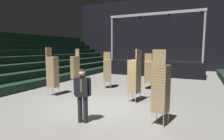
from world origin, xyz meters
TOP-DOWN VIEW (x-y plane):
  - ground_plane at (0.00, 0.00)m, footprint 22.00×30.00m
  - arena_end_wall at (0.00, 15.00)m, footprint 22.00×0.30m
  - stage_riser at (-0.00, 10.13)m, footprint 8.00×2.95m
  - man_with_tie at (0.29, -1.65)m, footprint 0.57×0.33m
  - chair_stack_front_left at (-3.03, 0.58)m, footprint 0.49×0.49m
  - chair_stack_front_right at (1.01, 1.24)m, footprint 0.52×0.52m
  - chair_stack_mid_left at (0.90, 4.04)m, footprint 0.56×0.56m
  - chair_stack_mid_right at (-1.34, 3.25)m, footprint 0.60×0.60m
  - chair_stack_mid_centre at (-3.60, 3.17)m, footprint 0.58×0.58m
  - chair_stack_rear_left at (2.52, -0.74)m, footprint 0.52×0.52m

SIDE VIEW (x-z plane):
  - ground_plane at x=0.00m, z-range -0.10..0.00m
  - stage_riser at x=0.00m, z-range -1.92..3.30m
  - man_with_tie at x=0.29m, z-range 0.11..1.83m
  - chair_stack_mid_left at x=0.90m, z-range 0.00..2.05m
  - chair_stack_mid_right at x=-1.34m, z-range 0.00..2.14m
  - chair_stack_front_right at x=1.01m, z-range 0.00..2.30m
  - chair_stack_mid_centre at x=-3.60m, z-range 0.00..2.30m
  - chair_stack_rear_left at x=2.52m, z-range 0.00..2.30m
  - chair_stack_front_left at x=-3.03m, z-range 0.00..2.39m
  - arena_end_wall at x=0.00m, z-range 0.00..8.00m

